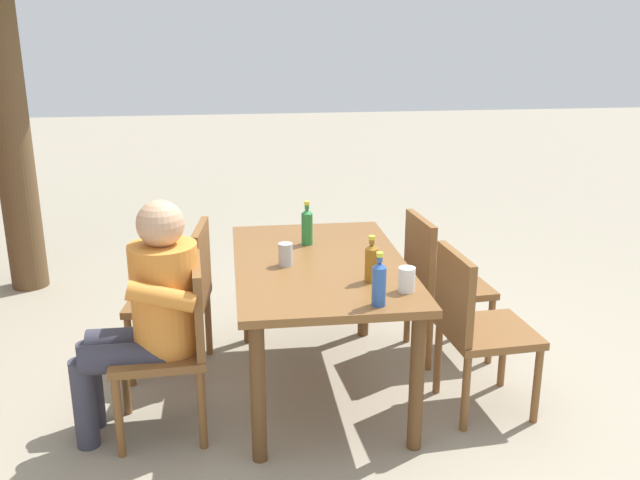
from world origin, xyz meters
TOP-DOWN VIEW (x-y plane):
  - ground_plane at (0.00, 0.00)m, footprint 24.00×24.00m
  - dining_table at (0.00, 0.00)m, footprint 1.43×0.90m
  - chair_far_left at (-0.32, 0.75)m, footprint 0.46×0.46m
  - chair_far_right at (0.31, 0.75)m, footprint 0.49×0.49m
  - chair_near_left at (-0.33, -0.75)m, footprint 0.47×0.47m
  - chair_near_right at (0.32, -0.75)m, footprint 0.48×0.48m
  - person_in_white_shirt at (-0.32, 0.86)m, footprint 0.47×0.62m
  - bottle_amber at (-0.32, -0.21)m, footprint 0.06×0.06m
  - bottle_green at (0.31, 0.03)m, footprint 0.06×0.06m
  - bottle_blue at (-0.62, -0.18)m, footprint 0.06×0.06m
  - cup_steel at (-0.03, 0.18)m, footprint 0.07×0.07m
  - cup_white at (-0.47, -0.35)m, footprint 0.08×0.08m
  - backpack_by_near_side at (1.13, -0.37)m, footprint 0.29×0.22m
  - backpack_by_far_side at (1.22, 0.02)m, footprint 0.31×0.25m

SIDE VIEW (x-z plane):
  - ground_plane at x=0.00m, z-range 0.00..0.00m
  - backpack_by_near_side at x=1.13m, z-range -0.01..0.42m
  - backpack_by_far_side at x=1.22m, z-range -0.01..0.46m
  - chair_far_left at x=-0.32m, z-range 0.05..0.92m
  - chair_far_right at x=0.31m, z-range 0.05..0.92m
  - chair_near_left at x=-0.33m, z-range 0.05..0.92m
  - chair_near_right at x=0.32m, z-range 0.05..0.92m
  - dining_table at x=0.00m, z-range 0.27..1.01m
  - person_in_white_shirt at x=-0.32m, z-range 0.07..1.25m
  - cup_white at x=-0.47m, z-range 0.74..0.86m
  - cup_steel at x=-0.03m, z-range 0.74..0.86m
  - bottle_amber at x=-0.32m, z-range 0.72..0.95m
  - bottle_blue at x=-0.62m, z-range 0.72..0.97m
  - bottle_green at x=0.31m, z-range 0.72..0.97m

